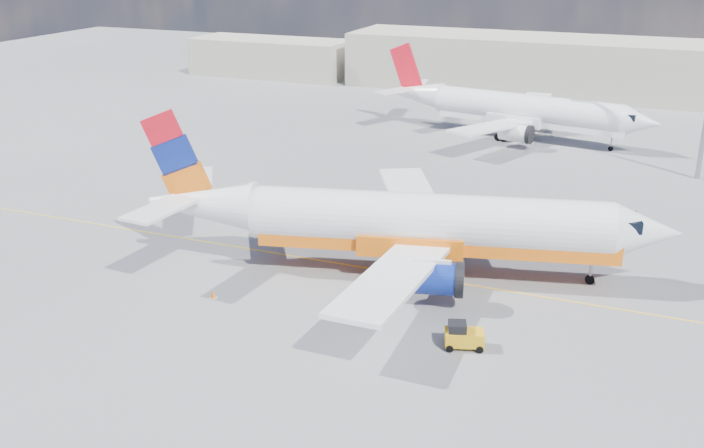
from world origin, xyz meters
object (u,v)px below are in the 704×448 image
at_px(main_jet, 411,223).
at_px(gse_tug, 463,336).
at_px(traffic_cone, 213,294).
at_px(second_jet, 518,110).

xyz_separation_m(main_jet, gse_tug, (6.13, -8.91, -2.99)).
height_order(main_jet, traffic_cone, main_jet).
relative_size(main_jet, second_jet, 1.13).
bearing_deg(second_jet, main_jet, -79.37).
xyz_separation_m(gse_tug, traffic_cone, (-16.80, 0.16, -0.47)).
distance_m(gse_tug, traffic_cone, 16.80).
xyz_separation_m(main_jet, second_jet, (-0.68, 41.45, -0.42)).
xyz_separation_m(second_jet, traffic_cone, (-9.98, -50.19, -3.05)).
bearing_deg(gse_tug, second_jet, 78.90).
relative_size(gse_tug, traffic_cone, 4.46).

